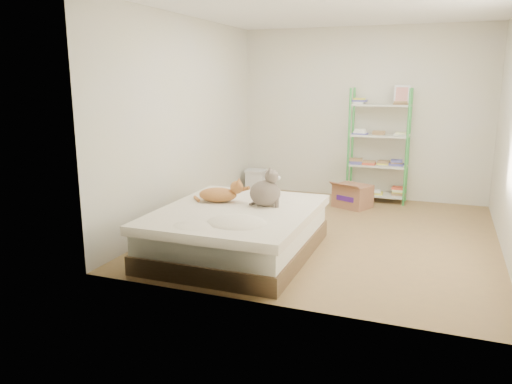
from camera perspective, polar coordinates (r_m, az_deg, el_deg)
The scene contains 7 objects.
room at distance 5.88m, azimuth 8.78°, elevation 7.49°, with size 3.81×4.21×2.61m.
bed at distance 5.32m, azimuth -2.16°, elevation -4.50°, with size 1.56×1.94×0.49m.
orange_cat at distance 5.54m, azimuth -4.38°, elevation -0.10°, with size 0.50×0.27×0.20m, color #C38F3F, non-canonical shape.
grey_cat at distance 5.32m, azimuth 1.05°, elevation 0.50°, with size 0.30×0.35×0.40m, color #796A5E, non-canonical shape.
shelf_unit at distance 7.73m, azimuth 13.84°, elevation 4.73°, with size 0.88×0.36×1.74m.
cardboard_box at distance 7.37m, azimuth 10.99°, elevation -0.43°, with size 0.59×0.61×0.39m.
white_bin at distance 8.24m, azimuth -0.03°, elevation 1.32°, with size 0.35×0.32×0.37m.
Camera 1 is at (1.22, -5.72, 1.83)m, focal length 35.00 mm.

